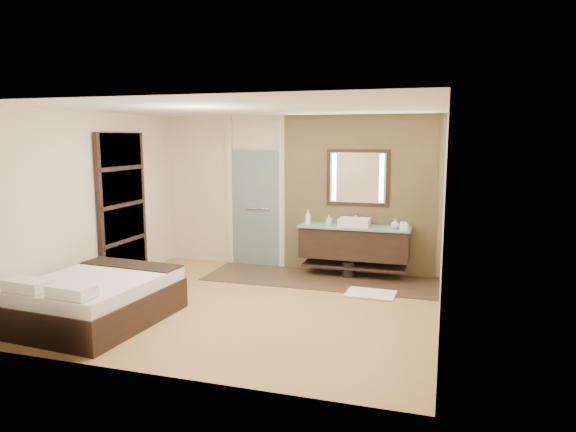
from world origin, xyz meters
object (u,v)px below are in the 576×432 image
(bed, at_px, (97,299))
(waste_bin, at_px, (348,269))
(mirror_unit, at_px, (358,178))
(vanity, at_px, (354,243))

(bed, relative_size, waste_bin, 7.10)
(mirror_unit, relative_size, waste_bin, 3.85)
(vanity, xyz_separation_m, mirror_unit, (0.00, 0.24, 1.07))
(bed, bearing_deg, vanity, 52.33)
(mirror_unit, bearing_deg, vanity, -90.00)
(waste_bin, bearing_deg, bed, -131.61)
(mirror_unit, distance_m, bed, 4.51)
(mirror_unit, xyz_separation_m, bed, (-2.75, -3.31, -1.35))
(bed, bearing_deg, waste_bin, 52.53)
(vanity, relative_size, mirror_unit, 1.75)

